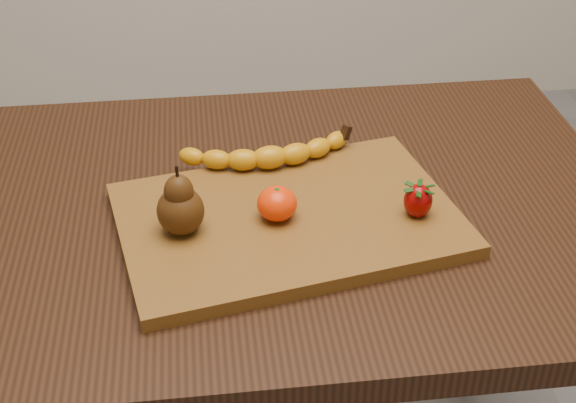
{
  "coord_description": "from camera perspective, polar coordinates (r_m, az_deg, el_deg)",
  "views": [
    {
      "loc": [
        -0.11,
        -0.94,
        1.4
      ],
      "look_at": [
        -0.0,
        -0.06,
        0.8
      ],
      "focal_mm": 50.0,
      "sensor_mm": 36.0,
      "label": 1
    }
  ],
  "objects": [
    {
      "name": "table",
      "position": [
        1.2,
        -0.29,
        -3.89
      ],
      "size": [
        1.0,
        0.7,
        0.76
      ],
      "color": "black",
      "rests_on": "ground"
    },
    {
      "name": "cutting_board",
      "position": [
        1.09,
        -0.0,
        -1.3
      ],
      "size": [
        0.5,
        0.38,
        0.02
      ],
      "primitive_type": "cube",
      "rotation": [
        0.0,
        0.0,
        0.19
      ],
      "color": "brown",
      "rests_on": "table"
    },
    {
      "name": "pear",
      "position": [
        1.04,
        -7.72,
        0.13
      ],
      "size": [
        0.08,
        0.08,
        0.1
      ],
      "primitive_type": null,
      "rotation": [
        0.0,
        0.0,
        -0.33
      ],
      "color": "#41240A",
      "rests_on": "cutting_board"
    },
    {
      "name": "mandarin",
      "position": [
        1.06,
        -0.79,
        -0.15
      ],
      "size": [
        0.06,
        0.06,
        0.05
      ],
      "primitive_type": "ellipsoid",
      "rotation": [
        0.0,
        0.0,
        -0.18
      ],
      "color": "#FF3302",
      "rests_on": "cutting_board"
    },
    {
      "name": "banana",
      "position": [
        1.18,
        -1.31,
        3.15
      ],
      "size": [
        0.23,
        0.08,
        0.03
      ],
      "primitive_type": null,
      "rotation": [
        0.0,
        0.0,
        0.1
      ],
      "color": "orange",
      "rests_on": "cutting_board"
    },
    {
      "name": "strawberry",
      "position": [
        1.08,
        9.24,
        0.14
      ],
      "size": [
        0.05,
        0.05,
        0.05
      ],
      "primitive_type": null,
      "rotation": [
        0.0,
        0.0,
        0.22
      ],
      "color": "#8B0303",
      "rests_on": "cutting_board"
    }
  ]
}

